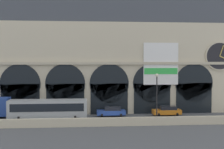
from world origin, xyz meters
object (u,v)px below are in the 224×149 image
car_mideast (167,111)px  street_lamp_quayside (157,92)px  car_center (111,111)px  bus_midwest (48,109)px

car_mideast → street_lamp_quayside: size_ratio=0.64×
car_center → street_lamp_quayside: size_ratio=0.64×
bus_midwest → car_mideast: 18.33m
car_mideast → bus_midwest: bearing=-170.5°
car_mideast → street_lamp_quayside: (-3.08, -6.11, 3.61)m
bus_midwest → street_lamp_quayside: size_ratio=1.59×
street_lamp_quayside → car_mideast: bearing=63.3°
car_center → street_lamp_quayside: 9.19m
car_mideast → street_lamp_quayside: bearing=-116.7°
bus_midwest → car_mideast: size_ratio=2.50×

